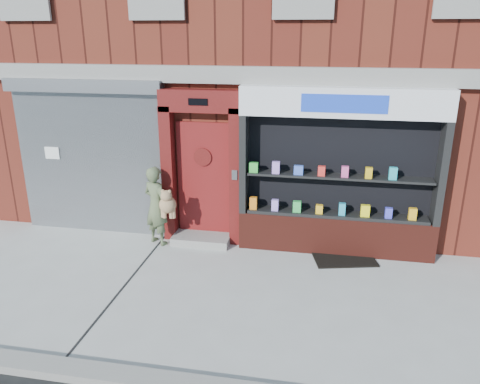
# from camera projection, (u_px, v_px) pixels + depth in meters

# --- Properties ---
(ground) EXTENTS (80.00, 80.00, 0.00)m
(ground) POSITION_uv_depth(u_px,v_px,m) (220.00, 292.00, 7.32)
(ground) COLOR #9E9E99
(ground) RESTS_ON ground
(building) EXTENTS (12.00, 8.16, 8.00)m
(building) POSITION_uv_depth(u_px,v_px,m) (271.00, 26.00, 11.60)
(building) COLOR #531B13
(building) RESTS_ON ground
(shutter_bay) EXTENTS (3.10, 0.30, 3.04)m
(shutter_bay) POSITION_uv_depth(u_px,v_px,m) (90.00, 148.00, 9.08)
(shutter_bay) COLOR gray
(shutter_bay) RESTS_ON ground
(red_door_bay) EXTENTS (1.52, 0.58, 2.90)m
(red_door_bay) POSITION_uv_depth(u_px,v_px,m) (202.00, 168.00, 8.71)
(red_door_bay) COLOR #4B0D0C
(red_door_bay) RESTS_ON ground
(pharmacy_bay) EXTENTS (3.50, 0.41, 3.00)m
(pharmacy_bay) POSITION_uv_depth(u_px,v_px,m) (338.00, 180.00, 8.26)
(pharmacy_bay) COLOR #571C14
(pharmacy_bay) RESTS_ON ground
(woman) EXTENTS (0.77, 0.60, 1.53)m
(woman) POSITION_uv_depth(u_px,v_px,m) (158.00, 205.00, 8.76)
(woman) COLOR #505E3D
(woman) RESTS_ON ground
(doormat) EXTENTS (1.22, 0.98, 0.03)m
(doormat) POSITION_uv_depth(u_px,v_px,m) (343.00, 258.00, 8.41)
(doormat) COLOR black
(doormat) RESTS_ON ground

